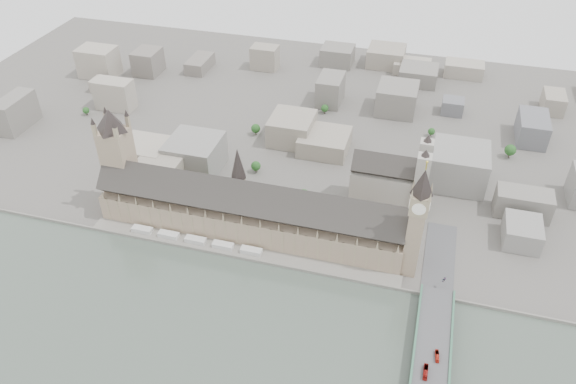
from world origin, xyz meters
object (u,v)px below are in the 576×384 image
(westminster_bridge, at_px, (430,372))
(westminster_abbey, at_px, (391,180))
(car_approach, at_px, (444,280))
(elizabeth_tower, at_px, (417,216))
(red_bus_south, at_px, (437,356))
(palace_of_westminster, at_px, (249,212))
(victoria_tower, at_px, (118,155))
(red_bus_north, at_px, (426,372))

(westminster_bridge, bearing_deg, westminster_abbey, 105.64)
(westminster_abbey, bearing_deg, car_approach, -61.19)
(elizabeth_tower, relative_size, westminster_abbey, 1.58)
(elizabeth_tower, xyz_separation_m, red_bus_south, (27.14, -86.34, -46.47))
(palace_of_westminster, xyz_separation_m, car_approach, (165.71, -24.31, -11.78))
(victoria_tower, bearing_deg, westminster_bridge, -21.78)
(car_approach, bearing_deg, palace_of_westminster, -168.37)
(victoria_tower, height_order, westminster_abbey, victoria_tower)
(palace_of_westminster, height_order, red_bus_north, palace_of_westminster)
(westminster_bridge, distance_m, westminster_abbey, 190.56)
(palace_of_westminster, xyz_separation_m, red_bus_north, (158.70, -112.86, -10.79))
(westminster_bridge, bearing_deg, victoria_tower, 158.22)
(palace_of_westminster, height_order, car_approach, palace_of_westminster)
(red_bus_north, bearing_deg, elizabeth_tower, 101.43)
(elizabeth_tower, relative_size, westminster_bridge, 0.33)
(westminster_bridge, xyz_separation_m, red_bus_north, (-3.30, -5.66, 6.79))
(westminster_abbey, bearing_deg, victoria_tower, -163.50)
(car_approach, bearing_deg, red_bus_north, -74.56)
(victoria_tower, height_order, westminster_bridge, victoria_tower)
(red_bus_north, xyz_separation_m, car_approach, (7.01, 88.55, -0.99))
(victoria_tower, bearing_deg, car_approach, -6.07)
(palace_of_westminster, bearing_deg, elizabeth_tower, -4.85)
(westminster_abbey, xyz_separation_m, red_bus_south, (54.22, -173.34, -13.46))
(elizabeth_tower, distance_m, westminster_abbey, 96.91)
(elizabeth_tower, xyz_separation_m, car_approach, (27.71, -12.61, -47.16))
(palace_of_westminster, bearing_deg, red_bus_south, -30.70)
(elizabeth_tower, height_order, westminster_bridge, elizabeth_tower)
(elizabeth_tower, bearing_deg, palace_of_westminster, 175.15)
(elizabeth_tower, relative_size, victoria_tower, 1.07)
(victoria_tower, distance_m, car_approach, 292.70)
(red_bus_north, bearing_deg, westminster_abbey, 104.11)
(palace_of_westminster, xyz_separation_m, westminster_abbey, (110.92, 75.30, 2.38))
(elizabeth_tower, bearing_deg, red_bus_south, -72.55)
(car_approach, bearing_deg, red_bus_south, -70.47)
(victoria_tower, bearing_deg, elizabeth_tower, -3.96)
(elizabeth_tower, xyz_separation_m, victoria_tower, (-260.00, 18.00, -2.88))
(elizabeth_tower, bearing_deg, victoria_tower, 176.04)
(elizabeth_tower, xyz_separation_m, westminster_abbey, (-27.08, 87.00, -33.01))
(elizabeth_tower, distance_m, westminster_bridge, 111.81)
(palace_of_westminster, height_order, victoria_tower, victoria_tower)
(elizabeth_tower, xyz_separation_m, red_bus_north, (20.70, -101.16, -46.17))
(palace_of_westminster, distance_m, red_bus_north, 195.04)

